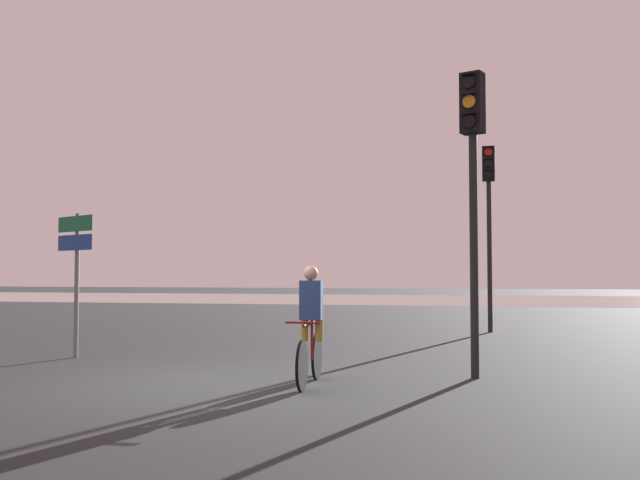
# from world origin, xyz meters

# --- Properties ---
(ground_plane) EXTENTS (120.00, 120.00, 0.00)m
(ground_plane) POSITION_xyz_m (0.00, 0.00, 0.00)
(ground_plane) COLOR black
(water_strip) EXTENTS (80.00, 16.00, 0.01)m
(water_strip) POSITION_xyz_m (0.00, 31.81, 0.00)
(water_strip) COLOR gray
(water_strip) RESTS_ON ground
(traffic_light_near_right) EXTENTS (0.38, 0.40, 4.47)m
(traffic_light_near_right) POSITION_xyz_m (3.60, 1.27, 3.10)
(traffic_light_near_right) COLOR black
(traffic_light_near_right) RESTS_ON ground
(traffic_light_far_right) EXTENTS (0.33, 0.34, 4.80)m
(traffic_light_far_right) POSITION_xyz_m (3.99, 9.50, 3.31)
(traffic_light_far_right) COLOR black
(traffic_light_far_right) RESTS_ON ground
(direction_sign_post) EXTENTS (0.98, 0.55, 2.60)m
(direction_sign_post) POSITION_xyz_m (-3.44, 2.30, 1.79)
(direction_sign_post) COLOR slate
(direction_sign_post) RESTS_ON ground
(cyclist) EXTENTS (0.46, 1.71, 1.62)m
(cyclist) POSITION_xyz_m (1.41, 0.22, 0.82)
(cyclist) COLOR black
(cyclist) RESTS_ON ground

